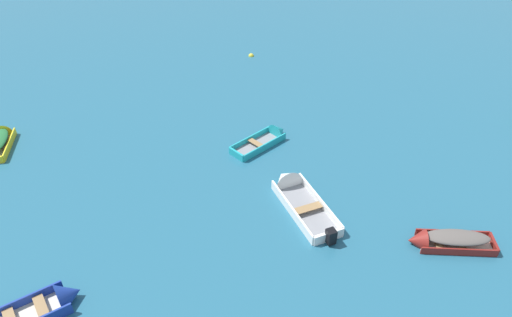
{
  "coord_description": "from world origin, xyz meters",
  "views": [
    {
      "loc": [
        2.06,
        -1.86,
        14.31
      ],
      "look_at": [
        0.0,
        17.39,
        0.15
      ],
      "focal_mm": 33.59,
      "sensor_mm": 36.0,
      "label": 1
    }
  ],
  "objects_px": {
    "mooring_buoy_between_boats_right": "(251,56)",
    "rowboat_maroon_far_left": "(443,240)",
    "rowboat_turquoise_back_row_right": "(270,137)",
    "rowboat_yellow_midfield_right": "(1,139)",
    "rowboat_white_center": "(294,192)",
    "rowboat_deep_blue_back_row_center": "(45,307)"
  },
  "relations": [
    {
      "from": "mooring_buoy_between_boats_right",
      "to": "rowboat_maroon_far_left",
      "type": "bearing_deg",
      "value": -60.76
    },
    {
      "from": "rowboat_turquoise_back_row_right",
      "to": "rowboat_yellow_midfield_right",
      "type": "distance_m",
      "value": 14.2
    },
    {
      "from": "mooring_buoy_between_boats_right",
      "to": "rowboat_yellow_midfield_right",
      "type": "bearing_deg",
      "value": -133.67
    },
    {
      "from": "rowboat_maroon_far_left",
      "to": "mooring_buoy_between_boats_right",
      "type": "bearing_deg",
      "value": 119.24
    },
    {
      "from": "rowboat_turquoise_back_row_right",
      "to": "rowboat_maroon_far_left",
      "type": "bearing_deg",
      "value": -42.46
    },
    {
      "from": "rowboat_maroon_far_left",
      "to": "mooring_buoy_between_boats_right",
      "type": "xyz_separation_m",
      "value": [
        -9.78,
        17.48,
        -0.28
      ]
    },
    {
      "from": "rowboat_white_center",
      "to": "mooring_buoy_between_boats_right",
      "type": "distance_m",
      "value": 15.49
    },
    {
      "from": "rowboat_white_center",
      "to": "rowboat_turquoise_back_row_right",
      "type": "bearing_deg",
      "value": 108.44
    },
    {
      "from": "mooring_buoy_between_boats_right",
      "to": "rowboat_deep_blue_back_row_center",
      "type": "bearing_deg",
      "value": -102.02
    },
    {
      "from": "rowboat_white_center",
      "to": "rowboat_yellow_midfield_right",
      "type": "xyz_separation_m",
      "value": [
        -15.57,
        2.61,
        0.07
      ]
    },
    {
      "from": "rowboat_turquoise_back_row_right",
      "to": "rowboat_maroon_far_left",
      "type": "xyz_separation_m",
      "value": [
        7.56,
        -6.92,
        0.11
      ]
    },
    {
      "from": "rowboat_white_center",
      "to": "rowboat_yellow_midfield_right",
      "type": "bearing_deg",
      "value": 170.47
    },
    {
      "from": "rowboat_turquoise_back_row_right",
      "to": "rowboat_yellow_midfield_right",
      "type": "xyz_separation_m",
      "value": [
        -14.08,
        -1.86,
        0.12
      ]
    },
    {
      "from": "rowboat_deep_blue_back_row_center",
      "to": "rowboat_white_center",
      "type": "bearing_deg",
      "value": 40.32
    },
    {
      "from": "rowboat_white_center",
      "to": "rowboat_maroon_far_left",
      "type": "bearing_deg",
      "value": -21.91
    },
    {
      "from": "rowboat_white_center",
      "to": "mooring_buoy_between_boats_right",
      "type": "xyz_separation_m",
      "value": [
        -3.71,
        15.04,
        -0.22
      ]
    },
    {
      "from": "rowboat_deep_blue_back_row_center",
      "to": "rowboat_yellow_midfield_right",
      "type": "relative_size",
      "value": 1.16
    },
    {
      "from": "rowboat_turquoise_back_row_right",
      "to": "rowboat_maroon_far_left",
      "type": "relative_size",
      "value": 0.95
    },
    {
      "from": "rowboat_yellow_midfield_right",
      "to": "mooring_buoy_between_boats_right",
      "type": "xyz_separation_m",
      "value": [
        11.86,
        12.42,
        -0.29
      ]
    },
    {
      "from": "rowboat_turquoise_back_row_right",
      "to": "rowboat_deep_blue_back_row_center",
      "type": "xyz_separation_m",
      "value": [
        -6.94,
        -11.64,
        0.04
      ]
    },
    {
      "from": "rowboat_white_center",
      "to": "rowboat_deep_blue_back_row_center",
      "type": "bearing_deg",
      "value": -139.68
    },
    {
      "from": "rowboat_turquoise_back_row_right",
      "to": "rowboat_white_center",
      "type": "xyz_separation_m",
      "value": [
        1.49,
        -4.48,
        0.04
      ]
    }
  ]
}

